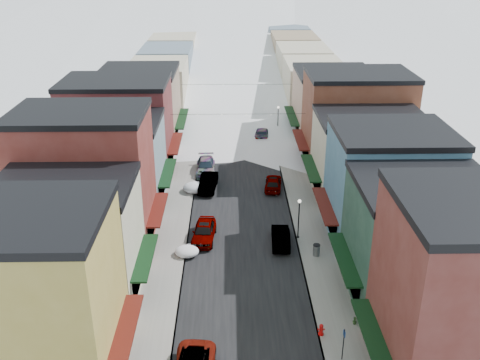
{
  "coord_description": "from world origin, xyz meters",
  "views": [
    {
      "loc": [
        -1.04,
        -22.6,
        25.11
      ],
      "look_at": [
        0.0,
        29.47,
        2.08
      ],
      "focal_mm": 40.0,
      "sensor_mm": 36.0,
      "label": 1
    }
  ],
  "objects_px": {
    "car_green_sedan": "(281,237)",
    "trash_can": "(316,250)",
    "fire_hydrant": "(321,330)",
    "car_silver_sedan": "(204,231)",
    "streetlamp_near": "(299,214)",
    "car_dark_hatch": "(208,183)"
  },
  "relations": [
    {
      "from": "car_dark_hatch",
      "to": "streetlamp_near",
      "type": "bearing_deg",
      "value": -46.56
    },
    {
      "from": "car_silver_sedan",
      "to": "streetlamp_near",
      "type": "xyz_separation_m",
      "value": [
        8.7,
        -0.09,
        1.77
      ]
    },
    {
      "from": "car_silver_sedan",
      "to": "fire_hydrant",
      "type": "xyz_separation_m",
      "value": [
        8.7,
        -13.61,
        -0.29
      ]
    },
    {
      "from": "car_dark_hatch",
      "to": "trash_can",
      "type": "relative_size",
      "value": 4.62
    },
    {
      "from": "car_dark_hatch",
      "to": "trash_can",
      "type": "height_order",
      "value": "car_dark_hatch"
    },
    {
      "from": "car_green_sedan",
      "to": "fire_hydrant",
      "type": "height_order",
      "value": "car_green_sedan"
    },
    {
      "from": "fire_hydrant",
      "to": "trash_can",
      "type": "bearing_deg",
      "value": 83.25
    },
    {
      "from": "car_green_sedan",
      "to": "trash_can",
      "type": "bearing_deg",
      "value": 145.2
    },
    {
      "from": "streetlamp_near",
      "to": "car_silver_sedan",
      "type": "bearing_deg",
      "value": 179.4
    },
    {
      "from": "car_green_sedan",
      "to": "fire_hydrant",
      "type": "distance_m",
      "value": 12.71
    },
    {
      "from": "fire_hydrant",
      "to": "streetlamp_near",
      "type": "xyz_separation_m",
      "value": [
        0.0,
        13.52,
        2.06
      ]
    },
    {
      "from": "fire_hydrant",
      "to": "car_silver_sedan",
      "type": "bearing_deg",
      "value": 122.58
    },
    {
      "from": "car_silver_sedan",
      "to": "streetlamp_near",
      "type": "distance_m",
      "value": 8.88
    },
    {
      "from": "car_silver_sedan",
      "to": "car_dark_hatch",
      "type": "bearing_deg",
      "value": 94.81
    },
    {
      "from": "car_silver_sedan",
      "to": "fire_hydrant",
      "type": "bearing_deg",
      "value": -52.61
    },
    {
      "from": "car_green_sedan",
      "to": "trash_can",
      "type": "relative_size",
      "value": 4.29
    },
    {
      "from": "fire_hydrant",
      "to": "trash_can",
      "type": "xyz_separation_m",
      "value": [
        1.23,
        10.36,
        0.14
      ]
    },
    {
      "from": "car_dark_hatch",
      "to": "trash_can",
      "type": "xyz_separation_m",
      "value": [
        9.93,
        -14.33,
        -0.12
      ]
    },
    {
      "from": "trash_can",
      "to": "streetlamp_near",
      "type": "distance_m",
      "value": 3.9
    },
    {
      "from": "car_green_sedan",
      "to": "car_silver_sedan",
      "type": "bearing_deg",
      "value": -5.58
    },
    {
      "from": "car_green_sedan",
      "to": "streetlamp_near",
      "type": "xyz_separation_m",
      "value": [
        1.7,
        0.92,
        1.86
      ]
    },
    {
      "from": "car_dark_hatch",
      "to": "car_green_sedan",
      "type": "height_order",
      "value": "car_dark_hatch"
    }
  ]
}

